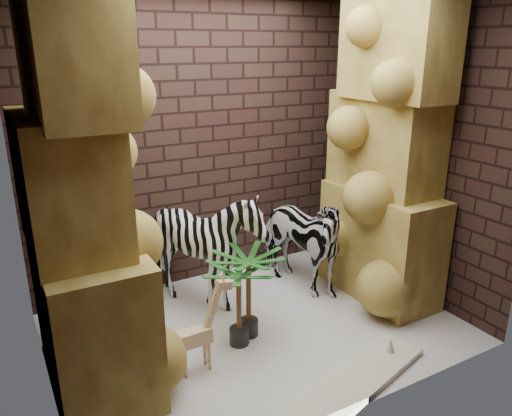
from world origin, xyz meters
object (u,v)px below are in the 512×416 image
giraffe_toy (194,328)px  surfboard (353,383)px  zebra_right (297,232)px  palm_back (239,305)px  palm_front (249,294)px  zebra_left (207,254)px

giraffe_toy → surfboard: 1.28m
zebra_right → surfboard: size_ratio=0.85×
zebra_right → surfboard: bearing=-119.6°
giraffe_toy → zebra_right: bearing=26.5°
giraffe_toy → palm_back: (0.47, 0.17, -0.02)m
giraffe_toy → palm_front: palm_front is taller
palm_front → surfboard: size_ratio=0.53×
surfboard → zebra_right: bearing=55.8°
surfboard → palm_back: bearing=101.9°
zebra_left → surfboard: size_ratio=0.83×
zebra_left → surfboard: zebra_left is taller
zebra_left → palm_front: bearing=-62.9°
zebra_right → palm_front: (-0.86, -0.54, -0.24)m
palm_back → surfboard: (0.49, -0.92, -0.34)m
zebra_left → palm_front: size_ratio=1.55×
zebra_left → palm_back: bearing=-74.7°
zebra_right → surfboard: zebra_right is taller
giraffe_toy → palm_back: 0.50m
giraffe_toy → surfboard: giraffe_toy is taller
zebra_left → surfboard: 1.78m
palm_front → giraffe_toy: bearing=-158.1°
surfboard → zebra_left: bearing=89.5°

